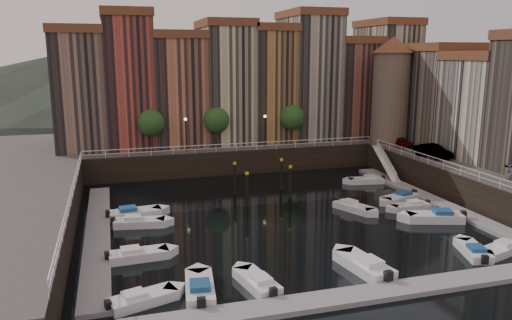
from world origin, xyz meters
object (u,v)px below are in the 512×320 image
object	(u,v)px
corner_tower	(391,90)
boat_left_2	(138,222)
car_a	(399,142)
boat_left_0	(141,299)
mooring_pilings	(264,181)
boat_left_1	(137,255)
gangway	(386,161)
car_b	(433,152)

from	to	relation	value
corner_tower	boat_left_2	xyz separation A→B (m)	(-32.84, -14.35, -9.84)
car_a	boat_left_0	bearing A→B (deg)	-152.62
mooring_pilings	boat_left_1	xyz separation A→B (m)	(-13.68, -12.98, -1.30)
gangway	boat_left_0	distance (m)	38.93
corner_tower	boat_left_2	bearing A→B (deg)	-156.39
gangway	boat_left_0	world-z (taller)	gangway
mooring_pilings	gangway	bearing A→B (deg)	13.88
corner_tower	car_b	size ratio (longest dim) A/B	2.94
mooring_pilings	boat_left_2	size ratio (longest dim) A/B	1.22
boat_left_0	car_a	xyz separation A→B (m)	(33.89, 26.49, 3.34)
corner_tower	boat_left_2	size ratio (longest dim) A/B	2.96
gangway	car_b	xyz separation A→B (m)	(3.17, -4.66, 1.86)
mooring_pilings	boat_left_1	world-z (taller)	mooring_pilings
mooring_pilings	boat_left_0	xyz separation A→B (m)	(-13.82, -19.89, -1.32)
boat_left_2	car_b	world-z (taller)	car_b
mooring_pilings	boat_left_1	size ratio (longest dim) A/B	1.25
car_a	car_b	bearing A→B (deg)	-101.73
car_a	car_b	size ratio (longest dim) A/B	0.85
boat_left_0	boat_left_1	distance (m)	6.91
boat_left_0	mooring_pilings	bearing A→B (deg)	37.36
corner_tower	boat_left_1	xyz separation A→B (m)	(-33.34, -21.62, -9.84)
gangway	boat_left_1	bearing A→B (deg)	-150.64
boat_left_0	boat_left_1	bearing A→B (deg)	70.98
boat_left_2	mooring_pilings	bearing A→B (deg)	33.15
boat_left_0	car_b	size ratio (longest dim) A/B	0.94
boat_left_1	car_b	distance (m)	36.01
mooring_pilings	car_b	size ratio (longest dim) A/B	1.22
corner_tower	gangway	world-z (taller)	corner_tower
car_b	boat_left_2	bearing A→B (deg)	178.21
car_a	car_b	distance (m)	7.12
boat_left_1	car_b	world-z (taller)	car_b
boat_left_2	boat_left_0	bearing A→B (deg)	-82.90
boat_left_1	car_a	size ratio (longest dim) A/B	1.15
corner_tower	boat_left_1	distance (m)	40.94
corner_tower	gangway	bearing A→B (deg)	-122.80
boat_left_0	boat_left_2	distance (m)	14.20
boat_left_1	car_a	distance (m)	39.16
gangway	car_b	distance (m)	5.94
mooring_pilings	boat_left_1	bearing A→B (deg)	-136.49
mooring_pilings	boat_left_2	xyz separation A→B (m)	(-13.17, -5.71, -1.30)
gangway	boat_left_2	bearing A→B (deg)	-161.78
gangway	mooring_pilings	bearing A→B (deg)	-166.12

